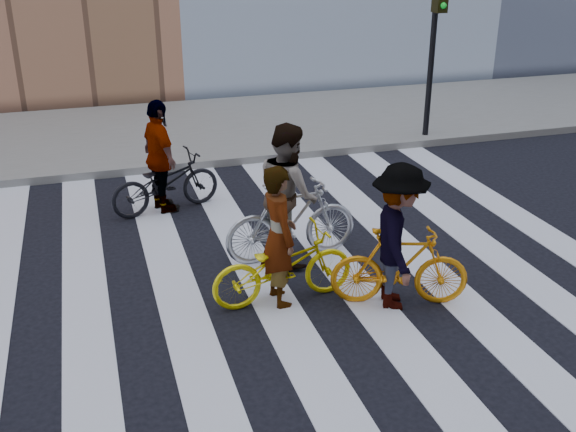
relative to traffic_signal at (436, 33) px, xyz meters
name	(u,v)px	position (x,y,z in m)	size (l,w,h in m)	color
ground	(313,290)	(-4.40, -5.32, -2.28)	(100.00, 100.00, 0.00)	black
sidewalk_far	(203,129)	(-4.40, 2.18, -2.20)	(100.00, 5.00, 0.15)	gray
zebra_crosswalk	(313,289)	(-4.40, -5.32, -2.27)	(8.25, 10.00, 0.01)	white
traffic_signal	(436,33)	(0.00, 0.00, 0.00)	(0.22, 0.42, 3.33)	black
bike_yellow_left	(283,266)	(-4.83, -5.45, -1.82)	(0.61, 1.76, 0.93)	#FFEA0E
bike_silver_mid	(292,220)	(-4.39, -4.38, -1.72)	(0.53, 1.86, 1.12)	silver
bike_yellow_right	(400,267)	(-3.53, -5.93, -1.79)	(0.46, 1.64, 0.99)	orange
bike_dark_rear	(165,183)	(-5.80, -2.16, -1.81)	(0.63, 1.79, 0.94)	black
rider_left	(279,236)	(-4.88, -5.45, -1.41)	(0.64, 0.42, 1.74)	slate
rider_mid	(288,193)	(-4.44, -4.38, -1.32)	(0.93, 0.72, 1.91)	slate
rider_right	(398,237)	(-3.58, -5.93, -1.39)	(1.15, 0.66, 1.78)	slate
rider_rear	(160,157)	(-5.85, -2.16, -1.37)	(1.06, 0.44, 1.81)	slate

